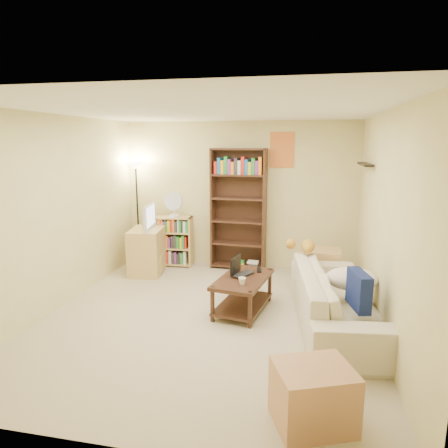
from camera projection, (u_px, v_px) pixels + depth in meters
The scene contains 19 objects.
room at pixel (208, 188), 4.67m from camera, with size 4.50×4.54×2.52m.
sofa at pixel (337, 299), 4.72m from camera, with size 1.16×2.35×0.66m, color beige.
navy_pillow at pixel (359, 290), 4.17m from camera, with size 0.43×0.13×0.39m, color navy.
cream_blanket at pixel (351, 279), 4.71m from camera, with size 0.61×0.43×0.26m, color silver.
tabby_cat at pixel (305, 246), 5.50m from camera, with size 0.52×0.23×0.18m.
coffee_table at pixel (243, 289), 5.14m from camera, with size 0.73×1.09×0.45m.
laptop at pixel (246, 275), 5.16m from camera, with size 0.35×0.40×0.03m, color black.
laptop_screen at pixel (236, 265), 5.18m from camera, with size 0.01×0.34×0.22m, color white.
mug at pixel (242, 281), 4.85m from camera, with size 0.12×0.12×0.09m, color white.
tv_remote at pixel (259, 270), 5.37m from camera, with size 0.06×0.18×0.02m, color black.
tv_stand at pixel (147, 251), 6.62m from camera, with size 0.50×0.70×0.75m, color #DCB76B.
television at pixel (146, 217), 6.51m from camera, with size 0.19×0.71×0.40m, color black.
tall_bookshelf at pixel (238, 206), 6.74m from camera, with size 0.94×0.35×2.05m.
short_bookshelf at pixel (173, 241), 7.02m from camera, with size 0.70×0.32×0.88m.
desk_fan at pixel (174, 204), 6.83m from camera, with size 0.31×0.18×0.44m.
floor_lamp at pixel (136, 183), 7.03m from camera, with size 0.31×0.31×1.82m.
side_table at pixel (324, 267), 6.11m from camera, with size 0.48×0.48×0.54m, color tan.
end_cabinet at pixel (313, 396), 3.06m from camera, with size 0.57×0.48×0.48m, color tan.
book_stacks at pixel (247, 266), 6.78m from camera, with size 0.44×0.25×0.19m.
Camera 1 is at (1.13, -4.52, 2.15)m, focal length 32.00 mm.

